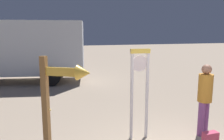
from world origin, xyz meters
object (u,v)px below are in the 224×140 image
Objects in this scene: standing_clock at (140,85)px; box_truck_far at (26,42)px; box_truck_near at (27,50)px; person_near_clock at (205,96)px; arrow_sign at (61,96)px.

standing_clock is 17.80m from box_truck_far.
box_truck_near is 0.95× the size of box_truck_far.
box_truck_near is (-4.24, 7.61, 0.66)m from person_near_clock.
box_truck_far reaches higher than arrow_sign.
arrow_sign is (-1.81, -0.79, 0.13)m from standing_clock.
person_near_clock is at bearing -12.65° from standing_clock.
person_near_clock is 0.25× the size of box_truck_far.
standing_clock is at bearing 23.49° from arrow_sign.
arrow_sign is 8.10m from box_truck_near.
standing_clock is at bearing -69.54° from box_truck_near.
arrow_sign is 0.32× the size of box_truck_near.
box_truck_far is (-3.29, 17.49, 0.31)m from standing_clock.
standing_clock is 1.60m from person_near_clock.
box_truck_near is at bearing 96.38° from arrow_sign.
box_truck_near reaches higher than standing_clock.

